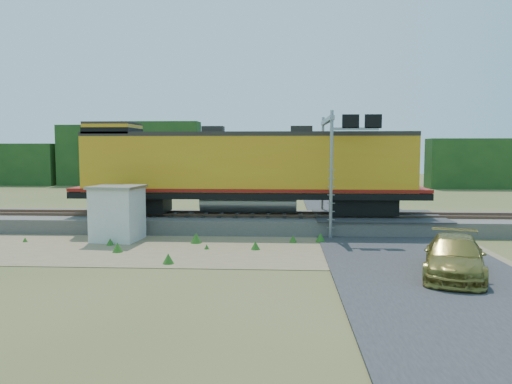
# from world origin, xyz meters

# --- Properties ---
(ground) EXTENTS (140.00, 140.00, 0.00)m
(ground) POSITION_xyz_m (0.00, 0.00, 0.00)
(ground) COLOR #475123
(ground) RESTS_ON ground
(ballast) EXTENTS (70.00, 5.00, 0.80)m
(ballast) POSITION_xyz_m (0.00, 6.00, 0.40)
(ballast) COLOR slate
(ballast) RESTS_ON ground
(rails) EXTENTS (70.00, 1.54, 0.16)m
(rails) POSITION_xyz_m (0.00, 6.00, 0.88)
(rails) COLOR brown
(rails) RESTS_ON ballast
(dirt_shoulder) EXTENTS (26.00, 8.00, 0.03)m
(dirt_shoulder) POSITION_xyz_m (-2.00, 0.50, 0.01)
(dirt_shoulder) COLOR #8C7754
(dirt_shoulder) RESTS_ON ground
(road) EXTENTS (7.00, 66.00, 0.86)m
(road) POSITION_xyz_m (7.00, 0.74, 0.09)
(road) COLOR #38383A
(road) RESTS_ON ground
(tree_line_north) EXTENTS (130.00, 3.00, 6.50)m
(tree_line_north) POSITION_xyz_m (0.00, 38.00, 3.07)
(tree_line_north) COLOR #1B3C15
(tree_line_north) RESTS_ON ground
(weed_clumps) EXTENTS (15.00, 6.20, 0.56)m
(weed_clumps) POSITION_xyz_m (-3.50, 0.10, 0.00)
(weed_clumps) COLOR #295F1B
(weed_clumps) RESTS_ON ground
(locomotive) EXTENTS (19.74, 3.01, 5.09)m
(locomotive) POSITION_xyz_m (-0.54, 6.00, 3.47)
(locomotive) COLOR black
(locomotive) RESTS_ON rails
(shed) EXTENTS (2.55, 2.55, 2.76)m
(shed) POSITION_xyz_m (-6.49, 2.13, 1.40)
(shed) COLOR silver
(shed) RESTS_ON ground
(signal_gantry) EXTENTS (2.57, 6.20, 6.49)m
(signal_gantry) POSITION_xyz_m (4.45, 5.35, 4.91)
(signal_gantry) COLOR gray
(signal_gantry) RESTS_ON ground
(car) EXTENTS (3.45, 5.36, 1.44)m
(car) POSITION_xyz_m (7.87, -4.06, 0.72)
(car) COLOR olive
(car) RESTS_ON ground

